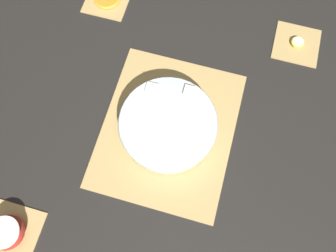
# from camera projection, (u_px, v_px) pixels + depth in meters

# --- Properties ---
(ground_plane) EXTENTS (6.00, 6.00, 0.00)m
(ground_plane) POSITION_uv_depth(u_px,v_px,m) (168.00, 129.00, 0.88)
(ground_plane) COLOR black
(bamboo_mat_center) EXTENTS (0.42, 0.34, 0.01)m
(bamboo_mat_center) POSITION_uv_depth(u_px,v_px,m) (168.00, 129.00, 0.87)
(bamboo_mat_center) COLOR tan
(bamboo_mat_center) RESTS_ON ground_plane
(coaster_mat_near_right) EXTENTS (0.13, 0.13, 0.01)m
(coaster_mat_near_right) POSITION_uv_depth(u_px,v_px,m) (12.00, 232.00, 0.79)
(coaster_mat_near_right) COLOR tan
(coaster_mat_near_right) RESTS_ON ground_plane
(coaster_mat_far_left) EXTENTS (0.13, 0.13, 0.01)m
(coaster_mat_far_left) POSITION_uv_depth(u_px,v_px,m) (297.00, 44.00, 0.96)
(coaster_mat_far_left) COLOR tan
(coaster_mat_far_left) RESTS_ON ground_plane
(fruit_salad_bowl) EXTENTS (0.25, 0.25, 0.07)m
(fruit_salad_bowl) POSITION_uv_depth(u_px,v_px,m) (168.00, 124.00, 0.84)
(fruit_salad_bowl) COLOR silver
(fruit_salad_bowl) RESTS_ON bamboo_mat_center
(apple_half) EXTENTS (0.08, 0.08, 0.04)m
(apple_half) POSITION_uv_depth(u_px,v_px,m) (7.00, 232.00, 0.77)
(apple_half) COLOR #B72D23
(apple_half) RESTS_ON coaster_mat_near_right
(banana_coin_single) EXTENTS (0.04, 0.04, 0.01)m
(banana_coin_single) POSITION_uv_depth(u_px,v_px,m) (298.00, 42.00, 0.95)
(banana_coin_single) COLOR #F7EFC6
(banana_coin_single) RESTS_ON coaster_mat_far_left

